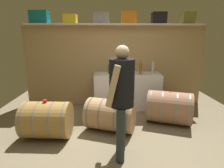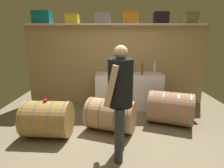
{
  "view_description": "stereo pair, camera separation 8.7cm",
  "coord_description": "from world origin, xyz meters",
  "px_view_note": "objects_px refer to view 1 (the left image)",
  "views": [
    {
      "loc": [
        -0.2,
        -2.59,
        1.73
      ],
      "look_at": [
        -0.11,
        0.9,
        0.87
      ],
      "focal_mm": 29.93,
      "sensor_mm": 36.0,
      "label": 1
    },
    {
      "loc": [
        -0.12,
        -2.59,
        1.73
      ],
      "look_at": [
        -0.11,
        0.9,
        0.87
      ],
      "focal_mm": 29.93,
      "sensor_mm": 36.0,
      "label": 2
    }
  ],
  "objects_px": {
    "wine_bottle_green": "(110,68)",
    "wine_bottle_clear": "(153,67)",
    "toolcase_yellow": "(70,19)",
    "wine_bottle_amber": "(141,68)",
    "wine_barrel_far": "(111,115)",
    "toolcase_black": "(159,18)",
    "red_funnel": "(129,70)",
    "wine_barrel_near": "(47,120)",
    "work_cabinet": "(127,91)",
    "wine_glass": "(123,70)",
    "toolcase_grey": "(101,18)",
    "wine_barrel_flank": "(169,107)",
    "toolcase_teal": "(40,17)",
    "tasting_cup": "(45,101)",
    "winemaker_pouring": "(121,91)",
    "toolcase_orange": "(129,18)",
    "toolcase_olive": "(188,18)"
  },
  "relations": [
    {
      "from": "toolcase_grey",
      "to": "toolcase_yellow",
      "type": "bearing_deg",
      "value": 178.03
    },
    {
      "from": "toolcase_teal",
      "to": "toolcase_black",
      "type": "distance_m",
      "value": 2.86
    },
    {
      "from": "wine_glass",
      "to": "winemaker_pouring",
      "type": "xyz_separation_m",
      "value": [
        -0.21,
        -2.04,
        0.04
      ]
    },
    {
      "from": "toolcase_teal",
      "to": "toolcase_olive",
      "type": "height_order",
      "value": "toolcase_teal"
    },
    {
      "from": "wine_barrel_flank",
      "to": "wine_bottle_clear",
      "type": "bearing_deg",
      "value": 120.4
    },
    {
      "from": "red_funnel",
      "to": "wine_barrel_near",
      "type": "xyz_separation_m",
      "value": [
        -1.64,
        -1.65,
        -0.61
      ]
    },
    {
      "from": "wine_barrel_near",
      "to": "winemaker_pouring",
      "type": "height_order",
      "value": "winemaker_pouring"
    },
    {
      "from": "toolcase_grey",
      "to": "wine_barrel_flank",
      "type": "height_order",
      "value": "toolcase_grey"
    },
    {
      "from": "red_funnel",
      "to": "tasting_cup",
      "type": "height_order",
      "value": "red_funnel"
    },
    {
      "from": "toolcase_grey",
      "to": "red_funnel",
      "type": "xyz_separation_m",
      "value": [
        0.71,
        0.01,
        -1.27
      ]
    },
    {
      "from": "wine_barrel_near",
      "to": "toolcase_yellow",
      "type": "bearing_deg",
      "value": 86.58
    },
    {
      "from": "toolcase_black",
      "to": "red_funnel",
      "type": "distance_m",
      "value": 1.44
    },
    {
      "from": "toolcase_orange",
      "to": "wine_barrel_flank",
      "type": "xyz_separation_m",
      "value": [
        0.75,
        -1.12,
        -1.88
      ]
    },
    {
      "from": "toolcase_black",
      "to": "wine_bottle_clear",
      "type": "distance_m",
      "value": 1.2
    },
    {
      "from": "wine_bottle_amber",
      "to": "wine_barrel_near",
      "type": "height_order",
      "value": "wine_bottle_amber"
    },
    {
      "from": "wine_glass",
      "to": "toolcase_black",
      "type": "bearing_deg",
      "value": 12.5
    },
    {
      "from": "work_cabinet",
      "to": "wine_glass",
      "type": "xyz_separation_m",
      "value": [
        -0.1,
        0.02,
        0.53
      ]
    },
    {
      "from": "wine_bottle_amber",
      "to": "wine_barrel_flank",
      "type": "height_order",
      "value": "wine_bottle_amber"
    },
    {
      "from": "toolcase_yellow",
      "to": "wine_bottle_green",
      "type": "relative_size",
      "value": 1.06
    },
    {
      "from": "wine_bottle_green",
      "to": "toolcase_yellow",
      "type": "bearing_deg",
      "value": 167.81
    },
    {
      "from": "toolcase_teal",
      "to": "tasting_cup",
      "type": "bearing_deg",
      "value": -69.3
    },
    {
      "from": "work_cabinet",
      "to": "wine_bottle_amber",
      "type": "xyz_separation_m",
      "value": [
        0.3,
        -0.14,
        0.59
      ]
    },
    {
      "from": "wine_bottle_green",
      "to": "wine_bottle_clear",
      "type": "bearing_deg",
      "value": -1.6
    },
    {
      "from": "toolcase_teal",
      "to": "wine_barrel_flank",
      "type": "height_order",
      "value": "toolcase_teal"
    },
    {
      "from": "wine_bottle_amber",
      "to": "wine_glass",
      "type": "bearing_deg",
      "value": 158.31
    },
    {
      "from": "toolcase_orange",
      "to": "work_cabinet",
      "type": "relative_size",
      "value": 0.21
    },
    {
      "from": "toolcase_yellow",
      "to": "wine_barrel_far",
      "type": "xyz_separation_m",
      "value": [
        0.93,
        -1.4,
        -1.87
      ]
    },
    {
      "from": "toolcase_black",
      "to": "wine_bottle_amber",
      "type": "relative_size",
      "value": 1.01
    },
    {
      "from": "toolcase_yellow",
      "to": "wine_bottle_amber",
      "type": "xyz_separation_m",
      "value": [
        1.67,
        -0.35,
        -1.14
      ]
    },
    {
      "from": "work_cabinet",
      "to": "wine_barrel_far",
      "type": "height_order",
      "value": "work_cabinet"
    },
    {
      "from": "wine_glass",
      "to": "red_funnel",
      "type": "relative_size",
      "value": 1.18
    },
    {
      "from": "work_cabinet",
      "to": "toolcase_orange",
      "type": "bearing_deg",
      "value": 81.68
    },
    {
      "from": "wine_bottle_amber",
      "to": "tasting_cup",
      "type": "xyz_separation_m",
      "value": [
        -1.88,
        -1.29,
        -0.36
      ]
    },
    {
      "from": "toolcase_black",
      "to": "wine_barrel_far",
      "type": "xyz_separation_m",
      "value": [
        -1.2,
        -1.4,
        -1.9
      ]
    },
    {
      "from": "tasting_cup",
      "to": "wine_bottle_amber",
      "type": "bearing_deg",
      "value": 34.58
    },
    {
      "from": "toolcase_grey",
      "to": "wine_barrel_near",
      "type": "bearing_deg",
      "value": -121.51
    },
    {
      "from": "work_cabinet",
      "to": "wine_glass",
      "type": "relative_size",
      "value": 12.52
    },
    {
      "from": "wine_bottle_amber",
      "to": "wine_bottle_clear",
      "type": "height_order",
      "value": "wine_bottle_amber"
    },
    {
      "from": "toolcase_yellow",
      "to": "tasting_cup",
      "type": "xyz_separation_m",
      "value": [
        -0.21,
        -1.64,
        -1.5
      ]
    },
    {
      "from": "toolcase_black",
      "to": "winemaker_pouring",
      "type": "distance_m",
      "value": 2.75
    },
    {
      "from": "wine_bottle_clear",
      "to": "wine_barrel_far",
      "type": "bearing_deg",
      "value": -132.08
    },
    {
      "from": "toolcase_black",
      "to": "wine_glass",
      "type": "xyz_separation_m",
      "value": [
        -0.86,
        -0.19,
        -1.23
      ]
    },
    {
      "from": "toolcase_teal",
      "to": "toolcase_grey",
      "type": "distance_m",
      "value": 1.46
    },
    {
      "from": "toolcase_teal",
      "to": "wine_barrel_far",
      "type": "height_order",
      "value": "toolcase_teal"
    },
    {
      "from": "wine_glass",
      "to": "wine_bottle_green",
      "type": "bearing_deg",
      "value": -177.84
    },
    {
      "from": "toolcase_orange",
      "to": "wine_bottle_green",
      "type": "distance_m",
      "value": 1.3
    },
    {
      "from": "wine_barrel_flank",
      "to": "wine_barrel_far",
      "type": "bearing_deg",
      "value": -147.08
    },
    {
      "from": "wine_barrel_far",
      "to": "toolcase_black",
      "type": "bearing_deg",
      "value": 68.41
    },
    {
      "from": "toolcase_black",
      "to": "work_cabinet",
      "type": "relative_size",
      "value": 0.21
    },
    {
      "from": "wine_glass",
      "to": "wine_barrel_far",
      "type": "height_order",
      "value": "wine_glass"
    }
  ]
}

